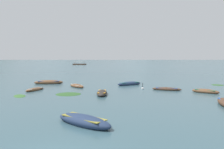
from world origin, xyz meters
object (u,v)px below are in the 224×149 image
at_px(rowboat_0, 167,89).
at_px(rowboat_1, 77,86).
at_px(rowboat_4, 102,93).
at_px(rowboat_3, 35,89).
at_px(rowboat_2, 49,82).
at_px(rowboat_6, 205,91).
at_px(rowboat_9, 129,84).
at_px(ferry_0, 79,64).
at_px(mooring_buoy, 143,88).
at_px(rowboat_7, 84,121).

distance_m(rowboat_0, rowboat_1, 12.58).
bearing_deg(rowboat_4, rowboat_3, 163.42).
xyz_separation_m(rowboat_2, rowboat_6, (22.08, -7.99, -0.05)).
xyz_separation_m(rowboat_3, rowboat_6, (21.08, -0.37, 0.04)).
bearing_deg(rowboat_9, rowboat_1, -158.61).
distance_m(rowboat_2, rowboat_3, 7.69).
relative_size(rowboat_1, rowboat_3, 1.04).
distance_m(rowboat_2, rowboat_9, 13.12).
relative_size(rowboat_1, rowboat_4, 0.96).
bearing_deg(rowboat_6, rowboat_9, 141.04).
bearing_deg(rowboat_1, rowboat_9, 21.39).
bearing_deg(rowboat_6, rowboat_4, -169.28).
distance_m(rowboat_0, rowboat_4, 9.00).
bearing_deg(ferry_0, rowboat_2, -79.81).
relative_size(rowboat_4, rowboat_6, 1.17).
bearing_deg(mooring_buoy, rowboat_2, 160.45).
bearing_deg(ferry_0, rowboat_0, -72.36).
height_order(rowboat_2, ferry_0, ferry_0).
height_order(rowboat_6, rowboat_9, rowboat_9).
height_order(rowboat_6, ferry_0, ferry_0).
distance_m(rowboat_1, rowboat_6, 17.11).
relative_size(rowboat_9, ferry_0, 0.43).
height_order(rowboat_0, rowboat_9, rowboat_9).
height_order(rowboat_0, rowboat_7, rowboat_7).
relative_size(rowboat_1, ferry_0, 0.37).
xyz_separation_m(rowboat_6, ferry_0, (-42.82, 123.39, 0.26)).
xyz_separation_m(rowboat_4, ferry_0, (-30.69, 125.69, 0.25)).
bearing_deg(mooring_buoy, rowboat_9, 110.91).
bearing_deg(rowboat_1, rowboat_4, -56.06).
height_order(rowboat_6, rowboat_7, rowboat_7).
distance_m(rowboat_2, mooring_buoy, 15.74).
distance_m(rowboat_6, rowboat_9, 11.55).
bearing_deg(rowboat_1, rowboat_7, -75.42).
bearing_deg(rowboat_4, rowboat_9, 71.74).
distance_m(rowboat_2, rowboat_6, 23.48).
height_order(rowboat_4, mooring_buoy, mooring_buoy).
xyz_separation_m(rowboat_4, rowboat_9, (3.15, 9.56, 0.01)).
bearing_deg(rowboat_1, rowboat_2, 146.13).
bearing_deg(mooring_buoy, rowboat_3, -170.33).
bearing_deg(rowboat_0, mooring_buoy, 165.89).
height_order(rowboat_1, rowboat_6, rowboat_6).
xyz_separation_m(rowboat_6, rowboat_9, (-8.98, 7.26, 0.03)).
bearing_deg(rowboat_7, rowboat_3, 123.32).
height_order(rowboat_9, ferry_0, ferry_0).
relative_size(rowboat_4, rowboat_9, 0.90).
distance_m(rowboat_3, mooring_buoy, 14.03).
relative_size(rowboat_0, rowboat_7, 0.90).
relative_size(rowboat_3, mooring_buoy, 3.70).
relative_size(rowboat_4, ferry_0, 0.38).
relative_size(rowboat_3, rowboat_9, 0.83).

